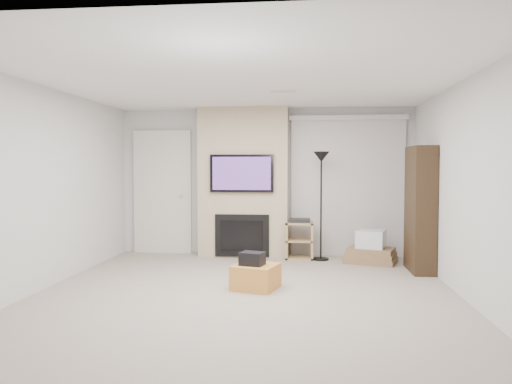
# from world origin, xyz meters

# --- Properties ---
(floor) EXTENTS (5.00, 5.50, 0.00)m
(floor) POSITION_xyz_m (0.00, 0.00, 0.00)
(floor) COLOR #A09487
(floor) RESTS_ON ground
(ceiling) EXTENTS (5.00, 5.50, 0.00)m
(ceiling) POSITION_xyz_m (0.00, 0.00, 2.50)
(ceiling) COLOR white
(ceiling) RESTS_ON wall_back
(wall_back) EXTENTS (5.00, 0.00, 2.50)m
(wall_back) POSITION_xyz_m (0.00, 2.75, 1.25)
(wall_back) COLOR silver
(wall_back) RESTS_ON ground
(wall_front) EXTENTS (5.00, 0.00, 2.50)m
(wall_front) POSITION_xyz_m (0.00, -2.75, 1.25)
(wall_front) COLOR silver
(wall_front) RESTS_ON ground
(wall_left) EXTENTS (0.00, 5.50, 2.50)m
(wall_left) POSITION_xyz_m (-2.50, 0.00, 1.25)
(wall_left) COLOR silver
(wall_left) RESTS_ON ground
(wall_right) EXTENTS (0.00, 5.50, 2.50)m
(wall_right) POSITION_xyz_m (2.50, 0.00, 1.25)
(wall_right) COLOR silver
(wall_right) RESTS_ON ground
(hvac_vent) EXTENTS (0.35, 0.18, 0.01)m
(hvac_vent) POSITION_xyz_m (0.40, 0.80, 2.50)
(hvac_vent) COLOR silver
(hvac_vent) RESTS_ON ceiling
(ottoman) EXTENTS (0.62, 0.62, 0.30)m
(ottoman) POSITION_xyz_m (0.09, 0.25, 0.15)
(ottoman) COLOR gold
(ottoman) RESTS_ON floor
(black_bag) EXTENTS (0.33, 0.29, 0.16)m
(black_bag) POSITION_xyz_m (0.05, 0.22, 0.38)
(black_bag) COLOR black
(black_bag) RESTS_ON ottoman
(fireplace_wall) EXTENTS (1.50, 0.47, 2.50)m
(fireplace_wall) POSITION_xyz_m (-0.35, 2.54, 1.24)
(fireplace_wall) COLOR #C3AE8C
(fireplace_wall) RESTS_ON floor
(entry_door) EXTENTS (1.02, 0.11, 2.14)m
(entry_door) POSITION_xyz_m (-1.80, 2.71, 1.05)
(entry_door) COLOR silver
(entry_door) RESTS_ON floor
(vertical_blinds) EXTENTS (1.98, 0.10, 2.37)m
(vertical_blinds) POSITION_xyz_m (1.40, 2.70, 1.27)
(vertical_blinds) COLOR silver
(vertical_blinds) RESTS_ON floor
(floor_lamp) EXTENTS (0.26, 0.26, 1.75)m
(floor_lamp) POSITION_xyz_m (0.95, 2.27, 1.38)
(floor_lamp) COLOR black
(floor_lamp) RESTS_ON floor
(av_stand) EXTENTS (0.45, 0.38, 0.66)m
(av_stand) POSITION_xyz_m (0.60, 2.36, 0.35)
(av_stand) COLOR tan
(av_stand) RESTS_ON floor
(box_stack) EXTENTS (0.91, 0.79, 0.51)m
(box_stack) POSITION_xyz_m (1.72, 2.12, 0.19)
(box_stack) COLOR olive
(box_stack) RESTS_ON floor
(bookshelf) EXTENTS (0.30, 0.80, 1.80)m
(bookshelf) POSITION_xyz_m (2.34, 1.53, 0.90)
(bookshelf) COLOR black
(bookshelf) RESTS_ON floor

